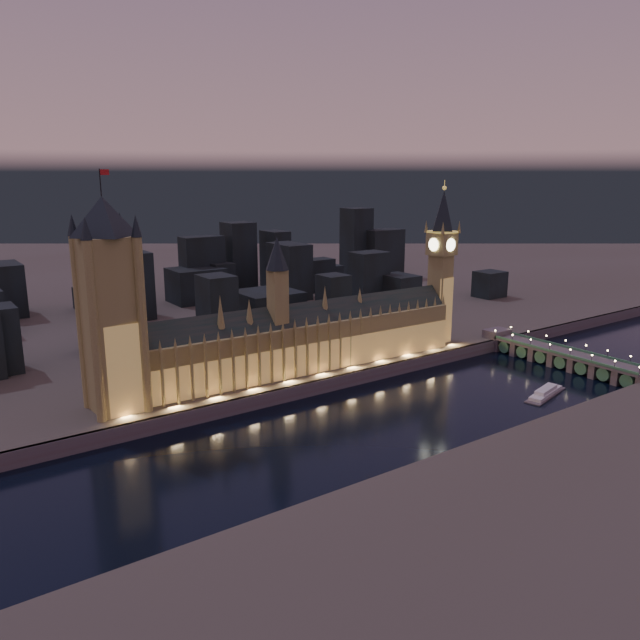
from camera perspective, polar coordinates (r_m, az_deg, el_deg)
ground_plane at (r=321.63m, az=4.97°, el=-8.59°), size 2000.00×2000.00×0.00m
north_bank at (r=780.42m, az=-20.43°, el=4.00°), size 2000.00×960.00×8.00m
embankment_wall at (r=350.43m, az=0.65°, el=-5.96°), size 2000.00×2.50×8.00m
palace_of_westminster at (r=360.34m, az=-1.20°, el=-1.69°), size 202.00×26.02×78.00m
victoria_tower at (r=305.98m, az=-18.70°, el=2.14°), size 31.68×31.68×113.50m
elizabeth_tower at (r=420.93m, az=11.05°, el=5.98°), size 18.00×18.00×107.03m
westminster_bridge at (r=424.43m, az=20.90°, el=-3.11°), size 17.48×113.00×15.90m
river_boat at (r=367.46m, az=19.93°, el=-6.27°), size 38.05×17.29×4.50m
city_backdrop at (r=537.92m, az=-8.62°, el=3.66°), size 465.28×215.63×78.13m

